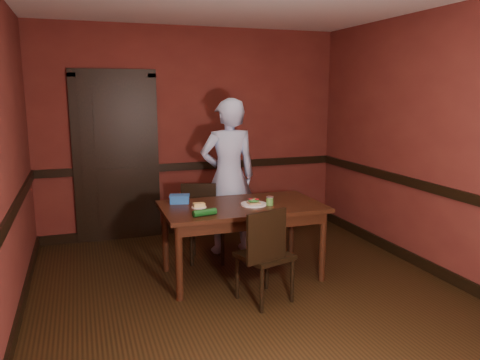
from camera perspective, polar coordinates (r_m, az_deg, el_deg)
floor at (r=4.47m, az=1.51°, el=-14.17°), size 4.00×4.50×0.01m
wall_back at (r=6.23m, az=-5.73°, el=5.82°), size 4.00×0.02×2.70m
wall_front at (r=2.17m, az=23.07°, el=-4.43°), size 4.00×0.02×2.70m
wall_right at (r=5.14m, az=23.03°, el=3.96°), size 0.02×4.50×2.70m
dado_back at (r=6.27m, az=-5.62°, el=1.71°), size 4.00×0.03×0.10m
dado_left at (r=3.96m, az=-26.56°, el=-4.80°), size 0.03×4.50×0.10m
dado_right at (r=5.19m, az=22.54°, el=-0.97°), size 0.03×4.50×0.10m
baseboard_back at (r=6.46m, az=-5.48°, el=-5.67°), size 4.00×0.03×0.12m
baseboard_left at (r=4.25m, az=-25.57°, el=-15.80°), size 0.03×4.50×0.12m
baseboard_right at (r=5.42m, az=21.89°, el=-9.70°), size 0.03×4.50×0.12m
door at (r=6.07m, az=-14.83°, el=2.94°), size 1.05×0.07×2.20m
dining_table at (r=4.83m, az=0.23°, el=-7.38°), size 1.62×0.92×0.76m
chair_far at (r=5.26m, az=-4.00°, el=-5.31°), size 0.50×0.50×0.85m
chair_near at (r=4.26m, az=3.03°, el=-8.96°), size 0.52×0.52×0.89m
person at (r=5.44m, az=-1.42°, el=0.41°), size 0.67×0.45×1.81m
sandwich_plate at (r=4.71m, az=1.67°, el=-2.85°), size 0.26×0.26×0.06m
sauce_jar at (r=4.71m, az=3.65°, el=-2.53°), size 0.08×0.08×0.09m
cheese_saucer at (r=4.62m, az=-5.03°, el=-3.15°), size 0.15×0.15×0.05m
food_tub at (r=4.83m, az=-7.38°, el=-2.30°), size 0.23×0.19×0.09m
wrapped_veg at (r=4.32m, az=-4.34°, el=-3.98°), size 0.23×0.10×0.06m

